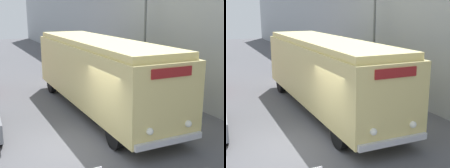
# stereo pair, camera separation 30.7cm
# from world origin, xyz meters

# --- Properties ---
(ground_plane) EXTENTS (80.00, 80.00, 0.00)m
(ground_plane) POSITION_xyz_m (0.00, 0.00, 0.00)
(ground_plane) COLOR #56565B
(building_wall_right) EXTENTS (0.30, 60.00, 8.25)m
(building_wall_right) POSITION_xyz_m (6.41, 10.00, 4.13)
(building_wall_right) COLOR #9EA3A8
(building_wall_right) RESTS_ON ground_plane
(vintage_bus) EXTENTS (2.51, 10.72, 3.19)m
(vintage_bus) POSITION_xyz_m (2.20, 3.32, 1.81)
(vintage_bus) COLOR black
(vintage_bus) RESTS_ON ground_plane
(streetlamp) EXTENTS (0.36, 0.36, 7.59)m
(streetlamp) POSITION_xyz_m (5.53, 4.88, 4.81)
(streetlamp) COLOR #595E60
(streetlamp) RESTS_ON ground_plane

